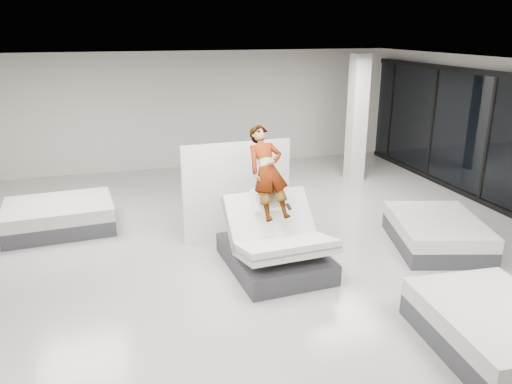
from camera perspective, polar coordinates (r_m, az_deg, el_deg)
The scene contains 9 objects.
room at distance 7.46m, azimuth 0.04°, elevation 1.18°, with size 14.00×14.04×3.20m.
hero_bed at distance 8.21m, azimuth 2.21°, elevation -6.27°, with size 1.57×2.01×1.29m.
person at distance 8.19m, azimuth 1.38°, elevation 0.11°, with size 0.59×0.38×1.60m, color slate.
remote at distance 8.02m, azimuth 3.75°, elevation -1.69°, with size 0.05×0.14×0.03m, color black.
divider_panel at distance 9.20m, azimuth -2.17°, elevation 0.08°, with size 2.03×0.09×1.84m, color white.
flat_bed_right_far at distance 9.62m, azimuth 19.93°, elevation -4.37°, with size 1.94×2.27×0.53m.
flat_bed_right_near at distance 7.00m, azimuth 25.68°, elevation -13.94°, with size 1.63×2.09×0.55m.
flat_bed_left_far at distance 10.51m, azimuth -21.55°, elevation -2.59°, with size 2.11×1.64×0.55m.
column at distance 13.02m, azimuth 11.47°, elevation 8.24°, with size 0.40×0.40×3.20m, color silver.
Camera 1 is at (-2.03, -6.83, 3.80)m, focal length 35.00 mm.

